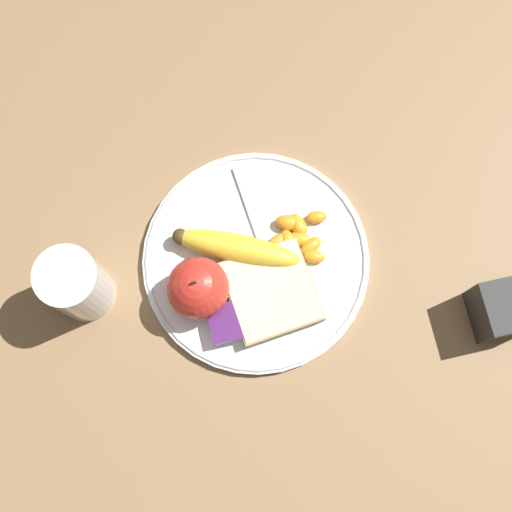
# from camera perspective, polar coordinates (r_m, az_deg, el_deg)

# --- Properties ---
(ground_plane) EXTENTS (3.00, 3.00, 0.00)m
(ground_plane) POSITION_cam_1_polar(r_m,az_deg,el_deg) (0.90, -0.00, -0.46)
(ground_plane) COLOR olive
(plate) EXTENTS (0.28, 0.28, 0.01)m
(plate) POSITION_cam_1_polar(r_m,az_deg,el_deg) (0.89, -0.00, -0.35)
(plate) COLOR silver
(plate) RESTS_ON ground_plane
(juice_glass) EXTENTS (0.07, 0.07, 0.11)m
(juice_glass) POSITION_cam_1_polar(r_m,az_deg,el_deg) (0.87, -14.14, -2.29)
(juice_glass) COLOR silver
(juice_glass) RESTS_ON ground_plane
(apple) EXTENTS (0.07, 0.07, 0.08)m
(apple) POSITION_cam_1_polar(r_m,az_deg,el_deg) (0.85, -4.66, -2.57)
(apple) COLOR red
(apple) RESTS_ON plate
(banana) EXTENTS (0.10, 0.16, 0.04)m
(banana) POSITION_cam_1_polar(r_m,az_deg,el_deg) (0.87, -1.59, 0.62)
(banana) COLOR yellow
(banana) RESTS_ON plate
(bread_slice) EXTENTS (0.12, 0.11, 0.02)m
(bread_slice) POSITION_cam_1_polar(r_m,az_deg,el_deg) (0.87, 1.21, -2.89)
(bread_slice) COLOR tan
(bread_slice) RESTS_ON plate
(fork) EXTENTS (0.19, 0.04, 0.00)m
(fork) POSITION_cam_1_polar(r_m,az_deg,el_deg) (0.89, 0.71, 0.64)
(fork) COLOR silver
(fork) RESTS_ON plate
(jam_packet) EXTENTS (0.05, 0.04, 0.02)m
(jam_packet) POSITION_cam_1_polar(r_m,az_deg,el_deg) (0.86, -2.45, -5.39)
(jam_packet) COLOR white
(jam_packet) RESTS_ON plate
(orange_segment_0) EXTENTS (0.03, 0.03, 0.02)m
(orange_segment_0) POSITION_cam_1_polar(r_m,az_deg,el_deg) (0.89, 1.79, 1.18)
(orange_segment_0) COLOR orange
(orange_segment_0) RESTS_ON plate
(orange_segment_1) EXTENTS (0.02, 0.03, 0.01)m
(orange_segment_1) POSITION_cam_1_polar(r_m,az_deg,el_deg) (0.90, 4.87, 3.12)
(orange_segment_1) COLOR orange
(orange_segment_1) RESTS_ON plate
(orange_segment_2) EXTENTS (0.03, 0.03, 0.02)m
(orange_segment_2) POSITION_cam_1_polar(r_m,az_deg,el_deg) (0.89, 3.53, 1.36)
(orange_segment_2) COLOR orange
(orange_segment_2) RESTS_ON plate
(orange_segment_3) EXTENTS (0.04, 0.03, 0.02)m
(orange_segment_3) POSITION_cam_1_polar(r_m,az_deg,el_deg) (0.89, 3.38, 2.47)
(orange_segment_3) COLOR orange
(orange_segment_3) RESTS_ON plate
(orange_segment_4) EXTENTS (0.03, 0.02, 0.02)m
(orange_segment_4) POSITION_cam_1_polar(r_m,az_deg,el_deg) (0.89, 2.61, 1.14)
(orange_segment_4) COLOR orange
(orange_segment_4) RESTS_ON plate
(orange_segment_5) EXTENTS (0.04, 0.03, 0.02)m
(orange_segment_5) POSITION_cam_1_polar(r_m,az_deg,el_deg) (0.88, 1.58, -1.22)
(orange_segment_5) COLOR orange
(orange_segment_5) RESTS_ON plate
(orange_segment_6) EXTENTS (0.03, 0.03, 0.02)m
(orange_segment_6) POSITION_cam_1_polar(r_m,az_deg,el_deg) (0.89, 4.67, -0.05)
(orange_segment_6) COLOR orange
(orange_segment_6) RESTS_ON plate
(orange_segment_7) EXTENTS (0.03, 0.03, 0.02)m
(orange_segment_7) POSITION_cam_1_polar(r_m,az_deg,el_deg) (0.89, 4.46, 0.64)
(orange_segment_7) COLOR orange
(orange_segment_7) RESTS_ON plate
(orange_segment_8) EXTENTS (0.03, 0.04, 0.02)m
(orange_segment_8) POSITION_cam_1_polar(r_m,az_deg,el_deg) (0.89, 2.60, 2.69)
(orange_segment_8) COLOR orange
(orange_segment_8) RESTS_ON plate
(condiment_caddy) EXTENTS (0.06, 0.06, 0.07)m
(condiment_caddy) POSITION_cam_1_polar(r_m,az_deg,el_deg) (0.90, 19.17, -4.00)
(condiment_caddy) COLOR #2D2D2D
(condiment_caddy) RESTS_ON ground_plane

